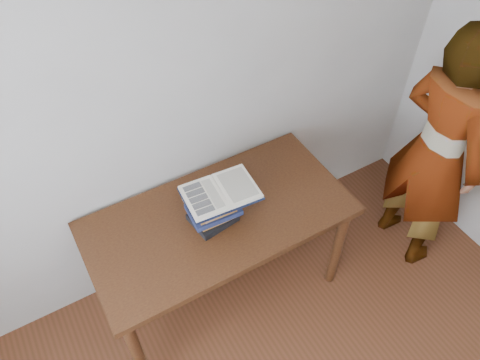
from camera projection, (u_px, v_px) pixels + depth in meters
desk at (219, 227)px, 2.47m from camera, size 1.37×0.68×0.73m
book_stack at (213, 208)px, 2.32m from camera, size 0.26×0.20×0.18m
open_book at (220, 192)px, 2.25m from camera, size 0.37×0.27×0.03m
reader at (436, 154)px, 2.60m from camera, size 0.41×0.60×1.61m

